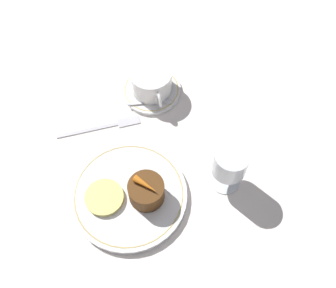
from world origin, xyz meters
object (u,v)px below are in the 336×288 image
(dinner_plate, at_px, (129,195))
(fork, at_px, (108,125))
(dessert_cake, at_px, (146,191))
(coffee_cup, at_px, (151,80))
(wine_glass, at_px, (230,164))

(dinner_plate, xyz_separation_m, fork, (-0.18, 0.00, -0.01))
(dessert_cake, bearing_deg, fork, -171.15)
(coffee_cup, bearing_deg, wine_glass, 15.03)
(dinner_plate, height_order, dessert_cake, dessert_cake)
(coffee_cup, height_order, wine_glass, wine_glass)
(wine_glass, relative_size, fork, 0.62)
(wine_glass, distance_m, fork, 0.29)
(coffee_cup, distance_m, fork, 0.14)
(wine_glass, distance_m, dessert_cake, 0.17)
(dinner_plate, relative_size, wine_glass, 2.03)
(coffee_cup, xyz_separation_m, fork, (0.06, -0.12, -0.04))
(wine_glass, bearing_deg, coffee_cup, -164.97)
(coffee_cup, height_order, dessert_cake, coffee_cup)
(coffee_cup, xyz_separation_m, wine_glass, (0.27, 0.07, 0.04))
(dessert_cake, bearing_deg, wine_glass, 84.74)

